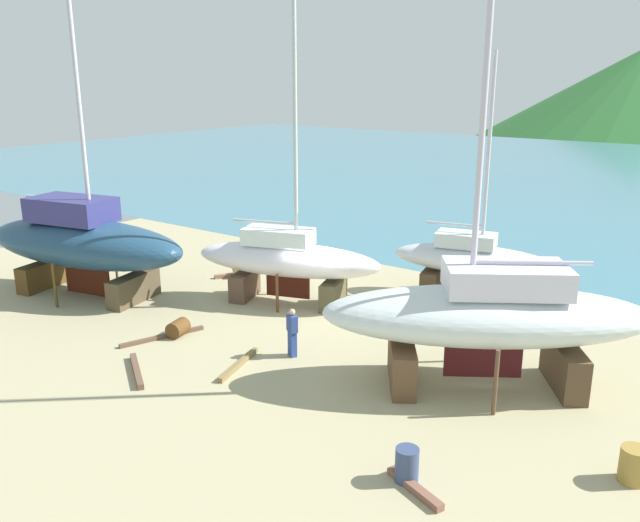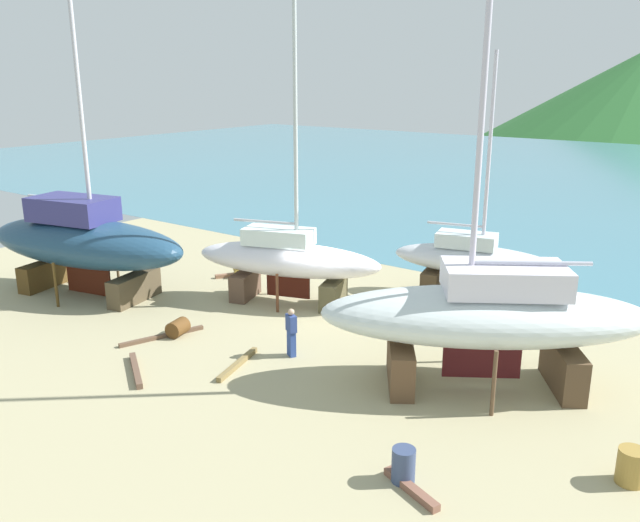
{
  "view_description": "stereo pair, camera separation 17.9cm",
  "coord_description": "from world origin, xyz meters",
  "views": [
    {
      "loc": [
        14.29,
        -19.82,
        9.02
      ],
      "look_at": [
        0.33,
        -0.55,
        2.19
      ],
      "focal_mm": 36.39,
      "sensor_mm": 36.0,
      "label": 1
    },
    {
      "loc": [
        14.43,
        -19.72,
        9.02
      ],
      "look_at": [
        0.33,
        -0.55,
        2.19
      ],
      "focal_mm": 36.39,
      "sensor_mm": 36.0,
      "label": 2
    }
  ],
  "objects": [
    {
      "name": "sailboat_large_starboard",
      "position": [
        7.83,
        -2.52,
        2.26
      ],
      "size": [
        9.83,
        7.95,
        14.9
      ],
      "rotation": [
        0.0,
        0.0,
        3.72
      ],
      "color": "brown",
      "rests_on": "ground"
    },
    {
      "name": "timber_short_skew",
      "position": [
        -5.74,
        1.32,
        0.08
      ],
      "size": [
        1.38,
        2.01,
        0.17
      ],
      "primitive_type": "cube",
      "rotation": [
        0.0,
        0.0,
        1.0
      ],
      "color": "#855D44",
      "rests_on": "ground"
    },
    {
      "name": "sea_water",
      "position": [
        0.0,
        42.12,
        0.0
      ],
      "size": [
        136.72,
        70.32,
        0.01
      ],
      "primitive_type": "cube",
      "color": "teal",
      "rests_on": "ground"
    },
    {
      "name": "ground_plane",
      "position": [
        0.0,
        -2.89,
        0.0
      ],
      "size": [
        39.41,
        39.41,
        0.0
      ],
      "primitive_type": "plane",
      "color": "tan"
    },
    {
      "name": "timber_short_cross",
      "position": [
        0.97,
        -5.89,
        0.08
      ],
      "size": [
        0.82,
        2.45,
        0.17
      ],
      "primitive_type": "cube",
      "rotation": [
        0.0,
        0.0,
        1.84
      ],
      "color": "olive",
      "rests_on": "ground"
    },
    {
      "name": "sailboat_mid_port",
      "position": [
        -1.61,
        -0.16,
        1.85
      ],
      "size": [
        8.06,
        4.47,
        13.12
      ],
      "rotation": [
        0.0,
        0.0,
        0.31
      ],
      "color": "brown",
      "rests_on": "ground"
    },
    {
      "name": "barrel_ochre",
      "position": [
        8.28,
        -8.12,
        0.42
      ],
      "size": [
        0.73,
        0.73,
        0.83
      ],
      "primitive_type": "cylinder",
      "rotation": [
        0.0,
        0.0,
        2.71
      ],
      "color": "#354366",
      "rests_on": "ground"
    },
    {
      "name": "timber_long_aft",
      "position": [
        8.63,
        -8.38,
        0.09
      ],
      "size": [
        1.68,
        0.84,
        0.18
      ],
      "primitive_type": "cube",
      "rotation": [
        0.0,
        0.0,
        2.76
      ],
      "color": "brown",
      "rests_on": "ground"
    },
    {
      "name": "sailboat_far_slipway",
      "position": [
        -9.21,
        -4.33,
        2.32
      ],
      "size": [
        10.19,
        5.31,
        16.07
      ],
      "rotation": [
        0.0,
        0.0,
        0.22
      ],
      "color": "brown",
      "rests_on": "ground"
    },
    {
      "name": "barrel_rust_far",
      "position": [
        -5.69,
        1.34,
        0.3
      ],
      "size": [
        1.04,
        1.02,
        0.59
      ],
      "primitive_type": "cylinder",
      "rotation": [
        1.57,
        0.0,
        3.99
      ],
      "color": "olive",
      "rests_on": "ground"
    },
    {
      "name": "sailboat_small_center",
      "position": [
        4.24,
        4.83,
        1.64
      ],
      "size": [
        6.98,
        3.56,
        9.96
      ],
      "rotation": [
        0.0,
        0.0,
        0.23
      ],
      "color": "#483B24",
      "rests_on": "ground"
    },
    {
      "name": "timber_plank_near",
      "position": [
        -1.29,
        -8.14,
        0.09
      ],
      "size": [
        2.15,
        1.49,
        0.18
      ],
      "primitive_type": "cube",
      "rotation": [
        0.0,
        0.0,
        2.56
      ],
      "color": "brown",
      "rests_on": "ground"
    },
    {
      "name": "timber_plank_far",
      "position": [
        -2.83,
        -5.76,
        0.07
      ],
      "size": [
        1.19,
        2.98,
        0.13
      ],
      "primitive_type": "cube",
      "rotation": [
        0.0,
        0.0,
        1.23
      ],
      "color": "brown",
      "rests_on": "ground"
    },
    {
      "name": "worker",
      "position": [
        1.85,
        -4.22,
        0.86
      ],
      "size": [
        0.5,
        0.42,
        1.67
      ],
      "rotation": [
        0.0,
        0.0,
        4.21
      ],
      "color": "#2B448C",
      "rests_on": "ground"
    },
    {
      "name": "barrel_tipped_left",
      "position": [
        -2.54,
        -5.27,
        0.3
      ],
      "size": [
        0.76,
        0.87,
        0.6
      ],
      "primitive_type": "cylinder",
      "rotation": [
        1.57,
        0.0,
        0.24
      ],
      "color": "#573718",
      "rests_on": "ground"
    },
    {
      "name": "barrel_rust_near",
      "position": [
        12.51,
        -5.09,
        0.43
      ],
      "size": [
        0.83,
        0.83,
        0.85
      ],
      "primitive_type": "cylinder",
      "rotation": [
        0.0,
        0.0,
        0.38
      ],
      "color": "olive",
      "rests_on": "ground"
    }
  ]
}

